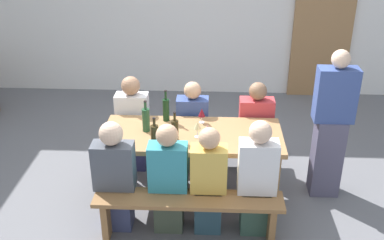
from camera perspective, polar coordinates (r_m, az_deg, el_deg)
ground_plane at (r=5.10m, az=0.00°, el=-9.12°), size 24.00×24.00×0.00m
wooden_door at (r=7.49m, az=15.76°, el=10.47°), size 0.90×0.06×2.10m
tasting_table at (r=4.75m, az=0.00°, el=-2.54°), size 1.84×0.79×0.75m
bench_near at (r=4.34m, az=-0.45°, el=-10.64°), size 1.74×0.30×0.45m
bench_far at (r=5.51m, az=0.35°, el=-1.97°), size 1.74×0.30×0.45m
wine_bottle_0 at (r=4.93m, az=-3.22°, el=1.33°), size 0.07×0.07×0.35m
wine_bottle_1 at (r=4.73m, az=-5.69°, el=0.07°), size 0.08×0.08×0.34m
wine_bottle_2 at (r=4.53m, az=-2.13°, el=-1.22°), size 0.07×0.07×0.31m
wine_bottle_3 at (r=4.43m, az=-4.62°, el=-1.91°), size 0.08×0.08×0.31m
wine_glass_0 at (r=4.55m, az=8.41°, el=-1.37°), size 0.06×0.06×0.16m
wine_glass_1 at (r=4.53m, az=1.91°, el=-1.15°), size 0.06×0.06×0.18m
wine_glass_2 at (r=4.59m, az=-3.27°, el=-0.81°), size 0.08×0.08×0.17m
wine_glass_3 at (r=4.58m, az=0.67°, el=-0.73°), size 0.07×0.07×0.17m
wine_glass_4 at (r=4.88m, az=1.21°, el=0.88°), size 0.07×0.07×0.16m
seated_guest_near_0 at (r=4.44m, az=-9.48°, el=-7.09°), size 0.38×0.24×1.13m
seated_guest_near_1 at (r=4.37m, az=-2.94°, el=-7.45°), size 0.36×0.24×1.11m
seated_guest_near_2 at (r=4.35m, az=2.04°, el=-7.69°), size 0.34×0.24×1.09m
seated_guest_near_3 at (r=4.35m, az=8.00°, el=-7.35°), size 0.36×0.24×1.17m
seated_guest_far_0 at (r=5.36m, az=-7.27°, el=-0.65°), size 0.37×0.24×1.14m
seated_guest_far_1 at (r=5.30m, az=0.06°, el=-1.11°), size 0.36×0.24×1.09m
seated_guest_far_2 at (r=5.32m, az=7.81°, el=-1.25°), size 0.38×0.24×1.10m
standing_host at (r=4.96m, az=16.73°, el=-0.98°), size 0.40×0.24×1.61m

